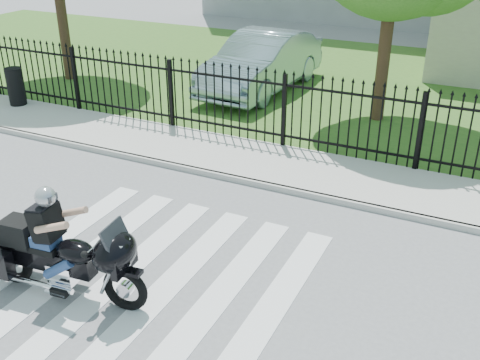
% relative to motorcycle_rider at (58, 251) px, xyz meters
% --- Properties ---
extents(ground, '(120.00, 120.00, 0.00)m').
position_rel_motorcycle_rider_xyz_m(ground, '(0.90, 0.41, -0.72)').
color(ground, slate).
rests_on(ground, ground).
extents(crosswalk, '(5.00, 5.50, 0.01)m').
position_rel_motorcycle_rider_xyz_m(crosswalk, '(0.90, 0.41, -0.72)').
color(crosswalk, silver).
rests_on(crosswalk, ground).
extents(sidewalk, '(40.00, 2.00, 0.12)m').
position_rel_motorcycle_rider_xyz_m(sidewalk, '(0.90, 5.41, -0.66)').
color(sidewalk, '#ADAAA3').
rests_on(sidewalk, ground).
extents(curb, '(40.00, 0.12, 0.12)m').
position_rel_motorcycle_rider_xyz_m(curb, '(0.90, 4.41, -0.66)').
color(curb, '#ADAAA3').
rests_on(curb, ground).
extents(grass_strip, '(40.00, 12.00, 0.02)m').
position_rel_motorcycle_rider_xyz_m(grass_strip, '(0.90, 12.41, -0.71)').
color(grass_strip, '#325D20').
rests_on(grass_strip, ground).
extents(iron_fence, '(26.00, 0.04, 1.80)m').
position_rel_motorcycle_rider_xyz_m(iron_fence, '(0.90, 6.41, 0.18)').
color(iron_fence, black).
rests_on(iron_fence, ground).
extents(motorcycle_rider, '(2.66, 0.98, 1.76)m').
position_rel_motorcycle_rider_xyz_m(motorcycle_rider, '(0.00, 0.00, 0.00)').
color(motorcycle_rider, black).
rests_on(motorcycle_rider, ground).
extents(parked_car, '(2.15, 5.33, 1.72)m').
position_rel_motorcycle_rider_xyz_m(parked_car, '(-1.42, 10.46, 0.16)').
color(parked_car, '#91AAB6').
rests_on(parked_car, grass_strip).
extents(litter_bin, '(0.56, 0.56, 1.03)m').
position_rel_motorcycle_rider_xyz_m(litter_bin, '(-6.87, 5.95, -0.09)').
color(litter_bin, black).
rests_on(litter_bin, sidewalk).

